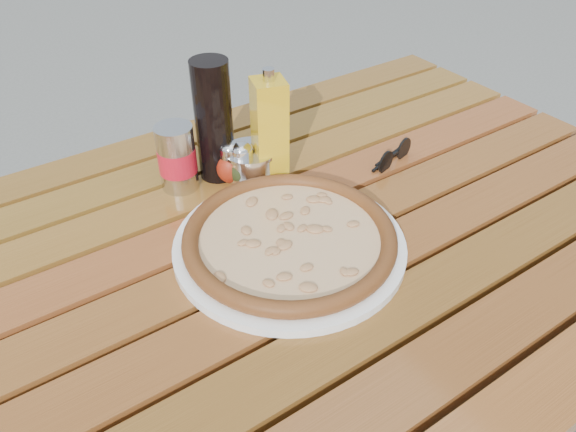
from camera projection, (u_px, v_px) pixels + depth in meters
table at (295, 272)px, 0.94m from camera, size 1.40×0.90×0.75m
plate at (290, 245)px, 0.87m from camera, size 0.39×0.39×0.01m
pizza at (290, 237)px, 0.86m from camera, size 0.42×0.42×0.03m
pepper_shaker at (231, 163)px, 1.00m from camera, size 0.06×0.06×0.08m
oregano_shaker at (242, 164)px, 1.00m from camera, size 0.06×0.06×0.08m
dark_bottle at (214, 121)px, 0.97m from camera, size 0.07×0.07×0.22m
soda_can at (177, 158)px, 0.98m from camera, size 0.08×0.08×0.12m
olive_oil_cruet at (270, 131)px, 0.97m from camera, size 0.07×0.07×0.21m
parmesan_tin at (251, 164)px, 1.01m from camera, size 0.12×0.12×0.07m
sunglasses at (394, 156)px, 1.06m from camera, size 0.11×0.05×0.04m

